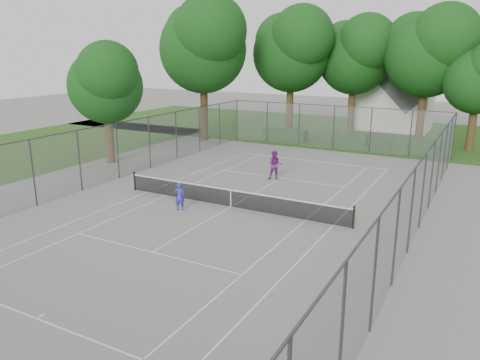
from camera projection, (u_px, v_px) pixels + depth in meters
The scene contains 17 objects.
ground at pixel (231, 207), 24.16m from camera, with size 120.00×120.00×0.00m, color slate.
grass_far at pixel (361, 132), 46.17m from camera, with size 60.00×20.00×0.00m, color #234714.
court_markings at pixel (231, 207), 24.16m from camera, with size 11.03×23.83×0.01m.
tennis_net at pixel (231, 197), 24.03m from camera, with size 12.87×0.10×1.10m.
perimeter_fence at pixel (231, 173), 23.68m from camera, with size 18.08×34.08×3.52m.
tree_far_left at pixel (292, 47), 43.17m from camera, with size 8.21×7.50×11.81m.
tree_far_midleft at pixel (356, 52), 43.56m from camera, with size 7.72×7.05×11.09m.
tree_far_midright at pixel (429, 49), 39.10m from camera, with size 8.04×7.34×11.56m.
tree_far_right at pixel (480, 75), 36.30m from camera, with size 6.07×5.54×8.72m.
tree_side_back at pixel (203, 42), 39.84m from camera, with size 8.61×7.86×12.38m.
tree_side_front at pixel (105, 80), 32.13m from camera, with size 5.90×5.39×8.49m.
hedge_left at pixel (285, 134), 42.13m from camera, with size 3.94×1.18×0.98m, color #1C4415.
hedge_mid at pixel (348, 140), 39.65m from camera, with size 3.16×0.90×0.99m, color #1C4415.
hedge_right at pixel (416, 146), 36.93m from camera, with size 3.28×1.20×0.99m, color #1C4415.
house at pixel (393, 92), 47.30m from camera, with size 7.53×5.83×9.37m.
girl_player at pixel (180, 196), 23.53m from camera, with size 0.52×0.34×1.43m, color #332EAC.
woman_player at pixel (275, 165), 29.03m from camera, with size 0.89×0.69×1.83m, color #722671.
Camera 1 is at (11.36, -19.90, 7.81)m, focal length 35.00 mm.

